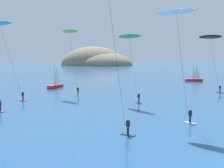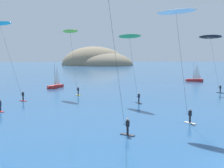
% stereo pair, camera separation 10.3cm
% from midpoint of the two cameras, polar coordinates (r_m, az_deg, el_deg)
% --- Properties ---
extents(headland_island, '(53.18, 51.34, 28.20)m').
position_cam_midpoint_polar(headland_island, '(214.54, -3.15, 3.86)').
color(headland_island, '#7A705B').
rests_on(headland_island, ground).
extents(sailboat_near, '(4.12, 5.47, 5.70)m').
position_cam_midpoint_polar(sailboat_near, '(67.90, -11.51, -0.26)').
color(sailboat_near, '#B22323').
rests_on(sailboat_near, ground).
extents(sailboat_far, '(5.96, 2.48, 5.70)m').
position_cam_midpoint_polar(sailboat_far, '(86.66, 16.27, 0.95)').
color(sailboat_far, '#B22323').
rests_on(sailboat_far, ground).
extents(kitesurfer_purple, '(5.54, 4.39, 14.09)m').
position_cam_midpoint_polar(kitesurfer_purple, '(28.11, -0.43, 15.79)').
color(kitesurfer_purple, '#2D2D33').
rests_on(kitesurfer_purple, ground).
extents(kitesurfer_green, '(3.64, 5.80, 11.31)m').
position_cam_midpoint_polar(kitesurfer_green, '(47.15, 3.75, 8.61)').
color(kitesurfer_green, '#2D2D33').
rests_on(kitesurfer_green, ground).
extents(kitesurfer_black, '(4.03, 5.21, 12.08)m').
position_cam_midpoint_polar(kitesurfer_black, '(62.84, 19.54, 8.14)').
color(kitesurfer_black, '#2D2D33').
rests_on(kitesurfer_black, ground).
extents(kitesurfer_cyan, '(7.60, 6.69, 13.72)m').
position_cam_midpoint_polar(kitesurfer_cyan, '(53.85, -21.56, 10.36)').
color(kitesurfer_cyan, red).
rests_on(kitesurfer_cyan, ground).
extents(kitesurfer_white, '(4.11, 4.73, 13.11)m').
position_cam_midpoint_polar(kitesurfer_white, '(33.99, 13.21, 12.19)').
color(kitesurfer_white, silver).
rests_on(kitesurfer_white, ground).
extents(kitesurfer_lime, '(3.72, 5.07, 12.83)m').
position_cam_midpoint_polar(kitesurfer_lime, '(56.28, -8.31, 9.43)').
color(kitesurfer_lime, yellow).
rests_on(kitesurfer_lime, ground).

